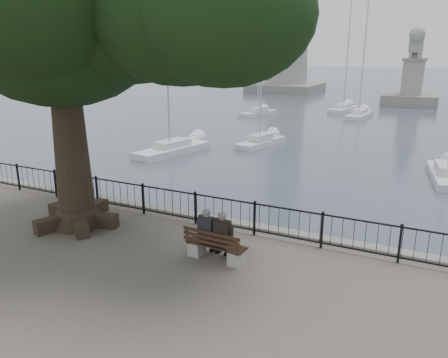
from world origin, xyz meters
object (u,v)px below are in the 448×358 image
Objects in this scene: person_right at (225,238)px; lighthouse at (289,2)px; bench at (215,249)px; tree at (86,3)px; lion_monument at (412,86)px; person_left at (209,234)px.

lighthouse is (-18.94, 61.37, 12.21)m from person_right.
person_right is 65.38m from lighthouse.
person_right is 0.04× the size of lighthouse.
person_right reaches higher than bench.
tree is 49.49m from lion_monument.
person_left is at bearing 154.97° from bench.
lion_monument is at bearing 88.77° from person_right.
tree is at bearing 173.74° from bench.
bench is at bearing -159.95° from person_right.
person_left is 0.11× the size of tree.
person_left is at bearing 177.07° from person_right.
lighthouse is at bearing 103.45° from tree.
person_right is at bearing -72.85° from lighthouse.
lion_monument is (1.29, 49.38, 1.02)m from bench.
lion_monument reaches higher than bench.
person_left is 1.00× the size of person_right.
tree is (-4.12, 0.45, 6.17)m from bench.
person_left and person_right have the same top height.
person_left is 65.22m from lighthouse.
bench is 0.41m from person_right.
bench is 7.43m from tree.
person_left is 0.04× the size of lighthouse.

